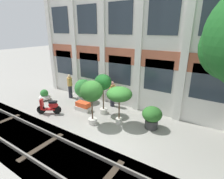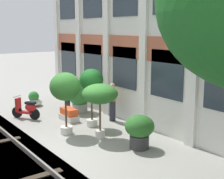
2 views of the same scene
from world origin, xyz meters
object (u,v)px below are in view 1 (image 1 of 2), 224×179
potted_plant_ribbed_drum (152,116)px  potted_plant_tall_urn (91,92)px  potted_plant_square_trough (83,106)px  resident_by_doorway (70,85)px  potted_plant_wide_bowl (45,96)px  potted_plant_stone_basin (83,89)px  scooter_near_curb (50,107)px  resident_watching_tracks (112,93)px  potted_plant_low_pan (103,84)px  potted_plant_terracotta_small (119,95)px

potted_plant_ribbed_drum → potted_plant_tall_urn: potted_plant_tall_urn is taller
potted_plant_square_trough → resident_by_doorway: bearing=153.2°
potted_plant_wide_bowl → potted_plant_ribbed_drum: bearing=4.2°
potted_plant_stone_basin → scooter_near_curb: 2.45m
potted_plant_ribbed_drum → potted_plant_wide_bowl: potted_plant_ribbed_drum is taller
resident_watching_tracks → potted_plant_low_pan: bearing=10.0°
potted_plant_wide_bowl → resident_watching_tracks: resident_watching_tracks is taller
potted_plant_ribbed_drum → resident_watching_tracks: resident_watching_tracks is taller
scooter_near_curb → potted_plant_ribbed_drum: bearing=164.3°
potted_plant_stone_basin → potted_plant_wide_bowl: size_ratio=1.87×
potted_plant_ribbed_drum → resident_by_doorway: 6.28m
potted_plant_stone_basin → resident_watching_tracks: resident_watching_tracks is taller
potted_plant_wide_bowl → potted_plant_square_trough: (3.29, 0.20, -0.04)m
potted_plant_wide_bowl → potted_plant_stone_basin: bearing=27.1°
potted_plant_terracotta_small → scooter_near_curb: bearing=-162.7°
potted_plant_tall_urn → potted_plant_square_trough: 2.23m
potted_plant_ribbed_drum → potted_plant_stone_basin: size_ratio=0.73×
potted_plant_low_pan → resident_by_doorway: bearing=168.2°
scooter_near_curb → potted_plant_terracotta_small: bearing=164.3°
potted_plant_ribbed_drum → potted_plant_tall_urn: bearing=-155.2°
potted_plant_terracotta_small → resident_by_doorway: 4.88m
scooter_near_curb → resident_by_doorway: resident_by_doorway is taller
potted_plant_square_trough → resident_watching_tracks: 1.94m
resident_watching_tracks → potted_plant_wide_bowl: bearing=-64.9°
potted_plant_terracotta_small → resident_by_doorway: bearing=165.5°
potted_plant_ribbed_drum → potted_plant_stone_basin: (-4.98, 0.70, 0.21)m
potted_plant_ribbed_drum → potted_plant_low_pan: potted_plant_low_pan is taller
potted_plant_tall_urn → potted_plant_low_pan: size_ratio=0.99×
potted_plant_terracotta_small → potted_plant_square_trough: potted_plant_terracotta_small is taller
potted_plant_terracotta_small → potted_plant_low_pan: bearing=159.2°
potted_plant_ribbed_drum → potted_plant_stone_basin: 5.03m
potted_plant_wide_bowl → potted_plant_low_pan: (4.52, 0.57, 1.45)m
potted_plant_low_pan → resident_watching_tracks: potted_plant_low_pan is taller
potted_plant_wide_bowl → potted_plant_terracotta_small: bearing=0.6°
potted_plant_stone_basin → potted_plant_square_trough: 1.48m
potted_plant_tall_urn → potted_plant_wide_bowl: size_ratio=2.78×
scooter_near_curb → potted_plant_low_pan: bearing=-178.8°
potted_plant_ribbed_drum → scooter_near_curb: size_ratio=0.92×
potted_plant_terracotta_small → potted_plant_tall_urn: potted_plant_tall_urn is taller
potted_plant_stone_basin → potted_plant_square_trough: bearing=-50.3°
potted_plant_tall_urn → potted_plant_low_pan: (-0.21, 1.26, 0.05)m
potted_plant_terracotta_small → resident_by_doorway: size_ratio=1.16×
potted_plant_wide_bowl → resident_by_doorway: size_ratio=0.49×
potted_plant_wide_bowl → resident_by_doorway: 1.83m
potted_plant_ribbed_drum → scooter_near_curb: (-5.40, -1.68, -0.20)m
potted_plant_low_pan → potted_plant_square_trough: 1.97m
potted_plant_wide_bowl → potted_plant_low_pan: bearing=7.1°
potted_plant_tall_urn → potted_plant_square_trough: potted_plant_tall_urn is taller
resident_by_doorway → resident_watching_tracks: size_ratio=1.04×
potted_plant_stone_basin → potted_plant_low_pan: bearing=-17.9°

